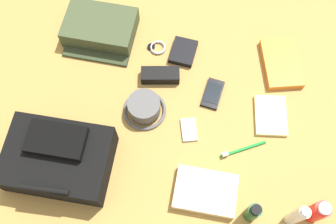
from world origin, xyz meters
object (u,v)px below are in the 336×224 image
object	(u,v)px
bucket_hat	(144,108)
wallet	(183,52)
backpack	(59,158)
cell_phone	(213,94)
shampoo_bottle	(253,212)
sunglasses_case	(160,75)
toothpaste_tube	(297,216)
folded_towel	(206,192)
wristwatch	(157,47)
notepad	(271,115)
sunscreen_spray	(317,212)
paperback_novel	(281,64)
toiletry_pouch	(100,29)
toothbrush	(241,150)
media_player	(189,130)

from	to	relation	value
bucket_hat	wallet	xyz separation A→B (m)	(-0.11, -0.25, -0.02)
backpack	cell_phone	size ratio (longest dim) A/B	2.74
shampoo_bottle	cell_phone	distance (m)	0.44
sunglasses_case	toothpaste_tube	bearing A→B (deg)	128.98
toothpaste_tube	wallet	world-z (taller)	toothpaste_tube
folded_towel	sunglasses_case	distance (m)	0.45
backpack	wristwatch	world-z (taller)	backpack
notepad	wallet	bearing A→B (deg)	-37.67
sunscreen_spray	paperback_novel	size ratio (longest dim) A/B	0.59
shampoo_bottle	wristwatch	world-z (taller)	shampoo_bottle
toiletry_pouch	wristwatch	size ratio (longest dim) A/B	3.88
wallet	cell_phone	bearing A→B (deg)	136.24
bucket_hat	sunglasses_case	size ratio (longest dim) A/B	1.10
wallet	folded_towel	xyz separation A→B (m)	(-0.13, 0.52, 0.01)
shampoo_bottle	cell_phone	xyz separation A→B (m)	(0.15, -0.41, -0.05)
backpack	shampoo_bottle	bearing A→B (deg)	171.86
bucket_hat	notepad	xyz separation A→B (m)	(-0.45, -0.04, -0.02)
toothpaste_tube	paperback_novel	bearing A→B (deg)	-86.09
sunscreen_spray	wallet	xyz separation A→B (m)	(0.47, -0.55, -0.05)
bucket_hat	folded_towel	world-z (taller)	bucket_hat
backpack	toothbrush	bearing A→B (deg)	-168.31
wristwatch	folded_towel	world-z (taller)	folded_towel
toothpaste_tube	sunglasses_case	world-z (taller)	toothpaste_tube
wristwatch	sunglasses_case	size ratio (longest dim) A/B	0.51
cell_phone	folded_towel	xyz separation A→B (m)	(-0.01, 0.36, 0.01)
bucket_hat	sunglasses_case	bearing A→B (deg)	-105.17
bucket_hat	media_player	distance (m)	0.17
toiletry_pouch	media_player	bearing A→B (deg)	137.19
cell_phone	folded_towel	world-z (taller)	folded_towel
folded_towel	sunglasses_case	size ratio (longest dim) A/B	1.43
toothpaste_tube	wallet	bearing A→B (deg)	-54.39
notepad	folded_towel	distance (m)	0.36
wallet	notepad	size ratio (longest dim) A/B	0.73
shampoo_bottle	media_player	bearing A→B (deg)	-49.72
sunscreen_spray	paperback_novel	xyz separation A→B (m)	(0.10, -0.54, -0.05)
wristwatch	cell_phone	bearing A→B (deg)	143.56
toiletry_pouch	wallet	bearing A→B (deg)	171.87
cell_phone	notepad	world-z (taller)	notepad
bucket_hat	toothpaste_tube	size ratio (longest dim) A/B	0.91
toothbrush	bucket_hat	bearing A→B (deg)	-16.61
bucket_hat	folded_towel	bearing A→B (deg)	132.44
shampoo_bottle	sunglasses_case	xyz separation A→B (m)	(0.35, -0.46, -0.03)
sunscreen_spray	bucket_hat	bearing A→B (deg)	-26.54
toothpaste_tube	notepad	size ratio (longest dim) A/B	1.13
bucket_hat	sunscreen_spray	bearing A→B (deg)	153.46
cell_phone	wallet	world-z (taller)	wallet
bucket_hat	sunscreen_spray	size ratio (longest dim) A/B	1.15
shampoo_bottle	wristwatch	bearing A→B (deg)	-56.72
sunglasses_case	shampoo_bottle	bearing A→B (deg)	120.02
sunscreen_spray	backpack	bearing A→B (deg)	-4.49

